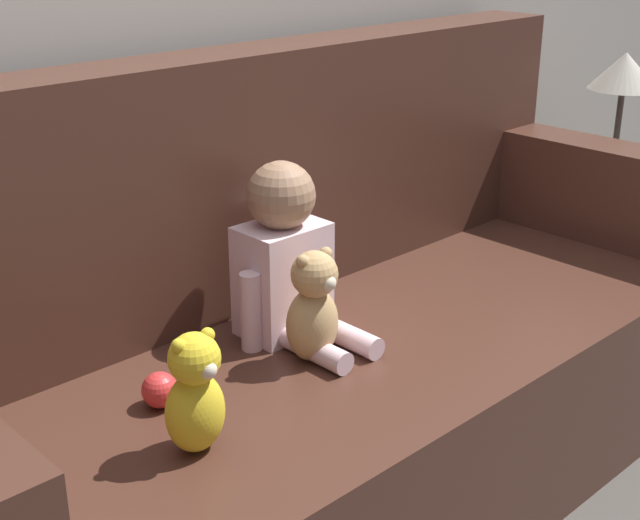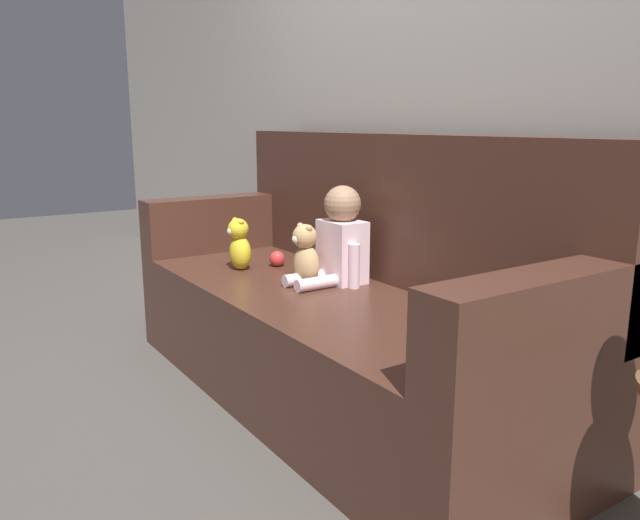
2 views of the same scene
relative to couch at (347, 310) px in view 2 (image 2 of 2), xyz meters
name	(u,v)px [view 2 (image 2 of 2)]	position (x,y,z in m)	size (l,w,h in m)	color
ground_plane	(332,397)	(0.00, -0.07, -0.36)	(12.00, 12.00, 0.00)	#4C4742
wall_back	(435,70)	(0.00, 0.43, 0.94)	(8.00, 0.05, 2.60)	#ADA89E
couch	(347,310)	(0.00, 0.00, 0.00)	(2.12, 0.83, 1.05)	#47281E
person_baby	(339,241)	(-0.09, 0.03, 0.26)	(0.27, 0.32, 0.40)	silver
teddy_bear_brown	(306,255)	(-0.14, -0.11, 0.21)	(0.12, 0.11, 0.25)	tan
plush_toy_side	(239,244)	(-0.52, -0.21, 0.21)	(0.11, 0.11, 0.23)	yellow
toy_ball	(277,259)	(-0.48, -0.04, 0.13)	(0.07, 0.07, 0.07)	red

